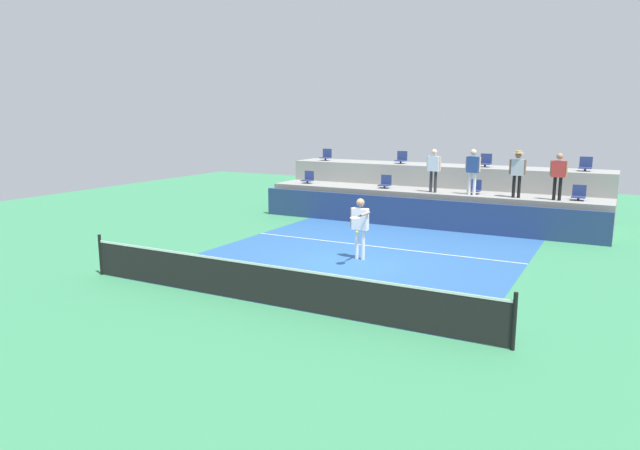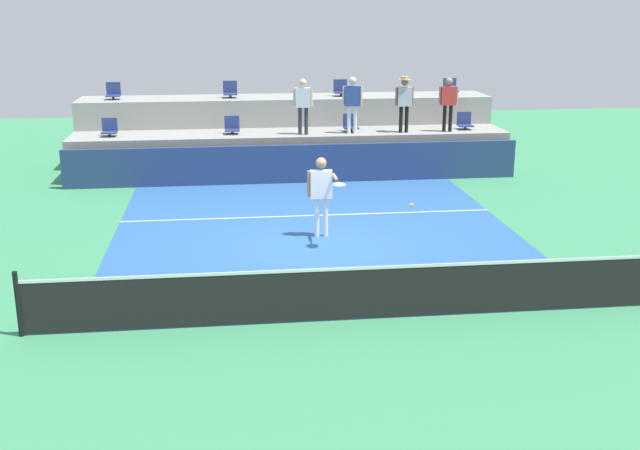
% 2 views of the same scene
% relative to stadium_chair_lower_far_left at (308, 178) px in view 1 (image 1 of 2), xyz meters
% --- Properties ---
extents(ground_plane, '(40.00, 40.00, 0.00)m').
position_rel_stadium_chair_lower_far_left_xyz_m(ground_plane, '(5.30, -7.23, -1.46)').
color(ground_plane, '#388456').
extents(court_inner_paint, '(9.00, 10.00, 0.01)m').
position_rel_stadium_chair_lower_far_left_xyz_m(court_inner_paint, '(5.30, -6.23, -1.46)').
color(court_inner_paint, '#285693').
rests_on(court_inner_paint, ground_plane).
extents(court_service_line, '(9.00, 0.06, 0.00)m').
position_rel_stadium_chair_lower_far_left_xyz_m(court_service_line, '(5.30, -4.83, -1.46)').
color(court_service_line, white).
rests_on(court_service_line, ground_plane).
extents(tennis_net, '(10.48, 0.08, 1.07)m').
position_rel_stadium_chair_lower_far_left_xyz_m(tennis_net, '(5.30, -11.23, -0.97)').
color(tennis_net, black).
rests_on(tennis_net, ground_plane).
extents(sponsor_backboard, '(13.00, 0.16, 1.10)m').
position_rel_stadium_chair_lower_far_left_xyz_m(sponsor_backboard, '(5.30, -1.23, -0.91)').
color(sponsor_backboard, navy).
rests_on(sponsor_backboard, ground_plane).
extents(seating_tier_lower, '(13.00, 1.80, 1.25)m').
position_rel_stadium_chair_lower_far_left_xyz_m(seating_tier_lower, '(5.30, 0.07, -0.84)').
color(seating_tier_lower, gray).
rests_on(seating_tier_lower, ground_plane).
extents(seating_tier_upper, '(13.00, 1.80, 2.10)m').
position_rel_stadium_chair_lower_far_left_xyz_m(seating_tier_upper, '(5.30, 1.87, -0.41)').
color(seating_tier_upper, gray).
rests_on(seating_tier_upper, ground_plane).
extents(stadium_chair_lower_far_left, '(0.44, 0.40, 0.52)m').
position_rel_stadium_chair_lower_far_left_xyz_m(stadium_chair_lower_far_left, '(0.00, 0.00, 0.00)').
color(stadium_chair_lower_far_left, '#2D2D33').
rests_on(stadium_chair_lower_far_left, seating_tier_lower).
extents(stadium_chair_lower_left, '(0.44, 0.40, 0.52)m').
position_rel_stadium_chair_lower_far_left_xyz_m(stadium_chair_lower_left, '(3.54, 0.00, 0.00)').
color(stadium_chair_lower_left, '#2D2D33').
rests_on(stadium_chair_lower_left, seating_tier_lower).
extents(stadium_chair_lower_right, '(0.44, 0.40, 0.52)m').
position_rel_stadium_chair_lower_far_left_xyz_m(stadium_chair_lower_right, '(7.10, 0.00, 0.00)').
color(stadium_chair_lower_right, '#2D2D33').
rests_on(stadium_chair_lower_right, seating_tier_lower).
extents(stadium_chair_lower_far_right, '(0.44, 0.40, 0.52)m').
position_rel_stadium_chair_lower_far_left_xyz_m(stadium_chair_lower_far_right, '(10.64, 0.00, 0.00)').
color(stadium_chair_lower_far_right, '#2D2D33').
rests_on(stadium_chair_lower_far_right, seating_tier_lower).
extents(stadium_chair_upper_far_left, '(0.44, 0.40, 0.52)m').
position_rel_stadium_chair_lower_far_left_xyz_m(stadium_chair_upper_far_left, '(-0.07, 1.80, 0.85)').
color(stadium_chair_upper_far_left, '#2D2D33').
rests_on(stadium_chair_upper_far_left, seating_tier_upper).
extents(stadium_chair_upper_left, '(0.44, 0.40, 0.52)m').
position_rel_stadium_chair_lower_far_left_xyz_m(stadium_chair_upper_left, '(3.53, 1.80, 0.85)').
color(stadium_chair_upper_left, '#2D2D33').
rests_on(stadium_chair_upper_left, seating_tier_upper).
extents(stadium_chair_upper_right, '(0.44, 0.40, 0.52)m').
position_rel_stadium_chair_lower_far_left_xyz_m(stadium_chair_upper_right, '(7.05, 1.80, 0.85)').
color(stadium_chair_upper_right, '#2D2D33').
rests_on(stadium_chair_upper_right, seating_tier_upper).
extents(stadium_chair_upper_far_right, '(0.44, 0.40, 0.52)m').
position_rel_stadium_chair_lower_far_left_xyz_m(stadium_chair_upper_far_right, '(10.66, 1.80, 0.85)').
color(stadium_chair_upper_far_right, '#2D2D33').
rests_on(stadium_chair_upper_far_right, seating_tier_upper).
extents(tennis_player, '(0.70, 1.22, 1.78)m').
position_rel_stadium_chair_lower_far_left_xyz_m(tennis_player, '(5.41, -6.58, -0.36)').
color(tennis_player, white).
rests_on(tennis_player, ground_plane).
extents(spectator_in_white, '(0.58, 0.24, 1.62)m').
position_rel_stadium_chair_lower_far_left_xyz_m(spectator_in_white, '(5.62, -0.38, 0.75)').
color(spectator_in_white, '#2D2D33').
rests_on(spectator_in_white, seating_tier_lower).
extents(spectator_leaning_on_rail, '(0.59, 0.26, 1.66)m').
position_rel_stadium_chair_lower_far_left_xyz_m(spectator_leaning_on_rail, '(7.08, -0.38, 0.78)').
color(spectator_leaning_on_rail, white).
rests_on(spectator_leaning_on_rail, seating_tier_lower).
extents(spectator_with_hat, '(0.57, 0.42, 1.66)m').
position_rel_stadium_chair_lower_far_left_xyz_m(spectator_with_hat, '(8.64, -0.38, 0.79)').
color(spectator_with_hat, black).
rests_on(spectator_with_hat, seating_tier_lower).
extents(spectator_in_grey, '(0.57, 0.24, 1.61)m').
position_rel_stadium_chair_lower_far_left_xyz_m(spectator_in_grey, '(9.97, -0.38, 0.75)').
color(spectator_in_grey, black).
rests_on(spectator_in_grey, seating_tier_lower).
extents(tennis_ball, '(0.07, 0.07, 0.07)m').
position_rel_stadium_chair_lower_far_left_xyz_m(tennis_ball, '(6.68, -9.58, 0.01)').
color(tennis_ball, '#CCE033').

